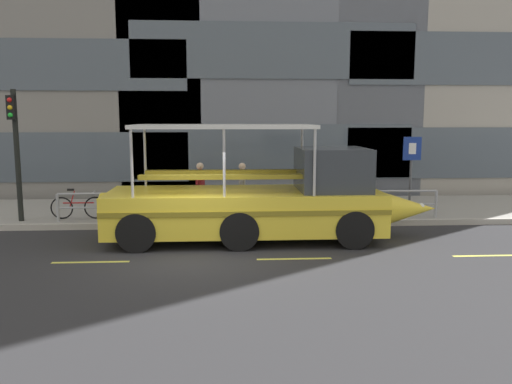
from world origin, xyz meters
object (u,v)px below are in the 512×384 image
Objects in this scene: pedestrian_mid_left at (242,183)px; duck_tour_boat at (265,201)px; leaned_bicycle at (78,207)px; parking_sign at (411,162)px; traffic_light_pole at (15,142)px; pedestrian_near_bow at (330,180)px; pedestrian_mid_right at (200,184)px.

duck_tour_boat is at bearing -79.72° from pedestrian_mid_left.
leaned_bicycle is 6.22m from duck_tour_boat.
duck_tour_boat reaches higher than parking_sign.
traffic_light_pole is at bearing 163.92° from duck_tour_boat.
parking_sign is 1.46× the size of leaned_bicycle.
pedestrian_near_bow is at bearing 8.27° from traffic_light_pole.
pedestrian_mid_right is at bearing -175.32° from pedestrian_mid_left.
parking_sign reaches higher than pedestrian_mid_right.
pedestrian_near_bow is at bearing 12.94° from pedestrian_mid_left.
pedestrian_mid_left is (-3.04, -0.70, 0.01)m from pedestrian_near_bow.
pedestrian_mid_right is at bearing 179.14° from parking_sign.
traffic_light_pole is 1.58× the size of parking_sign.
duck_tour_boat reaches higher than leaned_bicycle.
duck_tour_boat is at bearing -152.15° from parking_sign.
pedestrian_mid_right is (3.82, 0.35, 0.67)m from leaned_bicycle.
pedestrian_mid_right is (-4.41, -0.81, 0.02)m from pedestrian_near_bow.
leaned_bicycle is at bearing 9.33° from traffic_light_pole.
leaned_bicycle is (1.70, 0.28, -2.06)m from traffic_light_pole.
leaned_bicycle is (-10.75, -0.25, -1.36)m from parking_sign.
traffic_light_pole reaches higher than pedestrian_near_bow.
duck_tour_boat is at bearing -55.65° from pedestrian_mid_right.
leaned_bicycle is 8.34m from pedestrian_near_bow.
parking_sign is 1.47× the size of pedestrian_mid_right.
pedestrian_near_bow is 0.98× the size of pedestrian_mid_right.
pedestrian_near_bow reaches higher than leaned_bicycle.
leaned_bicycle is 0.19× the size of duck_tour_boat.
pedestrian_mid_right is at bearing 124.35° from duck_tour_boat.
parking_sign is 10.84m from leaned_bicycle.
traffic_light_pole reaches higher than pedestrian_mid_left.
traffic_light_pole is 2.37× the size of pedestrian_near_bow.
pedestrian_mid_left is 0.98× the size of pedestrian_mid_right.
traffic_light_pole is 0.44× the size of duck_tour_boat.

